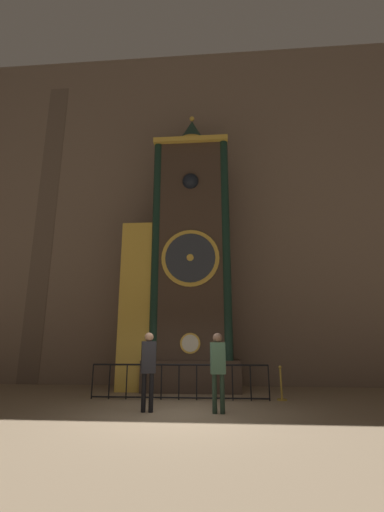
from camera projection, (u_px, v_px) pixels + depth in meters
The scene contains 7 objects.
ground_plane at pixel (178, 415), 7.65m from camera, with size 28.00×28.00×0.00m, color #847056.
cathedral_back_wall at pixel (193, 201), 14.90m from camera, with size 24.00×0.32×15.16m.
clock_tower at pixel (183, 263), 12.68m from camera, with size 4.17×1.77×10.70m.
railing_fence at pixel (179, 380), 9.84m from camera, with size 5.15×0.05×0.98m.
visitor_near at pixel (148, 363), 8.25m from camera, with size 0.39×0.31×1.82m.
visitor_far at pixel (218, 364), 8.10m from camera, with size 0.37×0.27×1.81m.
stanchion_post at pixel (281, 389), 9.72m from camera, with size 0.28×0.28×0.94m.
Camera 1 is at (0.97, -8.25, 1.58)m, focal length 24.00 mm.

